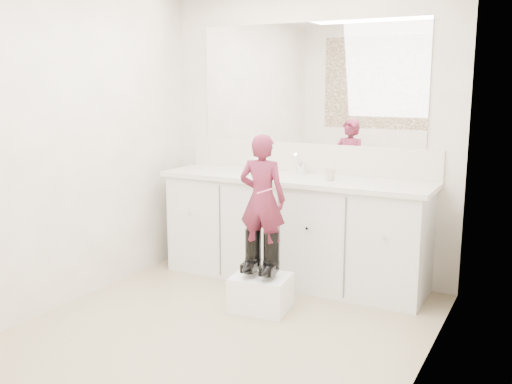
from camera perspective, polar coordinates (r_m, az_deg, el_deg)
The scene contains 18 objects.
floor at distance 3.91m, azimuth -3.99°, elevation -14.04°, with size 3.00×3.00×0.00m, color #89725A.
wall_back at distance 4.91m, azimuth 5.19°, elevation 5.58°, with size 2.60×2.60×0.00m, color #BEB5A2.
wall_front at distance 2.46m, azimuth -23.21°, elevation -0.43°, with size 2.60×2.60×0.00m, color #BEB5A2.
wall_left at distance 4.41m, azimuth -18.72°, elevation 4.47°, with size 3.00×3.00×0.00m, color #BEB5A2.
wall_right at distance 3.09m, azimuth 16.59°, elevation 2.13°, with size 3.00×3.00×0.00m, color #BEB5A2.
vanity_cabinet at distance 4.79m, azimuth 3.75°, elevation -3.95°, with size 2.20×0.55×0.85m, color silver.
countertop at distance 4.68m, azimuth 3.74°, elevation 1.28°, with size 2.28×0.58×0.04m, color beige.
backsplash at distance 4.91m, azimuth 5.09°, elevation 3.42°, with size 2.28×0.03×0.25m, color beige.
mirror at distance 4.88m, azimuth 5.23°, elevation 10.72°, with size 2.00×0.02×1.00m, color white.
dot_panel at distance 2.43m, azimuth -23.82°, elevation 10.08°, with size 2.00×0.01×1.20m, color #472819.
faucet at distance 4.82m, azimuth 4.56°, elevation 2.39°, with size 0.08×0.08×0.10m, color silver.
cup at distance 4.55m, azimuth 7.44°, elevation 1.74°, with size 0.09×0.09×0.09m, color #C0B29A.
soap_bottle at distance 4.90m, azimuth 0.33°, elevation 3.10°, with size 0.09×0.09×0.19m, color white.
step_stool at distance 4.25m, azimuth 0.49°, elevation -10.03°, with size 0.41×0.34×0.26m, color white.
boot_left at distance 4.21m, azimuth -0.29°, elevation -5.97°, with size 0.12×0.23×0.34m, color black, non-canonical shape.
boot_right at distance 4.14m, azimuth 1.55°, elevation -6.25°, with size 0.12×0.23×0.34m, color black, non-canonical shape.
toddler at distance 4.08m, azimuth 0.63°, elevation -0.71°, with size 0.34×0.22×0.94m, color #972E50.
toothbrush at distance 3.96m, azimuth 1.00°, elevation 0.13°, with size 0.01×0.01×0.14m, color pink.
Camera 1 is at (1.90, -3.00, 1.64)m, focal length 40.00 mm.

